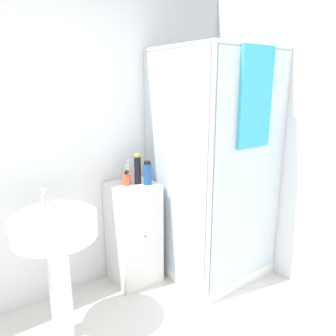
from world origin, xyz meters
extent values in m
cube|color=silver|center=(0.00, 1.70, 1.25)|extent=(6.40, 0.06, 2.50)
cube|color=white|center=(1.24, 1.24, 0.04)|extent=(0.85, 0.85, 0.09)
cylinder|color=silver|center=(1.65, 1.65, 0.99)|extent=(0.04, 0.04, 1.98)
cylinder|color=silver|center=(0.84, 1.65, 0.99)|extent=(0.04, 0.04, 1.98)
cylinder|color=silver|center=(1.65, 0.84, 0.99)|extent=(0.04, 0.04, 1.98)
cylinder|color=silver|center=(0.84, 0.84, 0.99)|extent=(0.04, 0.04, 1.98)
cylinder|color=silver|center=(1.24, 0.84, 1.96)|extent=(0.82, 0.04, 0.04)
cylinder|color=silver|center=(1.24, 1.65, 1.96)|extent=(0.82, 0.04, 0.04)
cylinder|color=silver|center=(0.84, 1.24, 1.96)|extent=(0.04, 0.82, 0.04)
cylinder|color=silver|center=(1.65, 1.24, 1.96)|extent=(0.04, 0.82, 0.04)
cube|color=silver|center=(1.24, 0.82, 1.01)|extent=(0.78, 0.01, 1.85)
cube|color=silver|center=(0.82, 1.24, 1.01)|extent=(0.01, 0.78, 1.85)
cylinder|color=#B7BABF|center=(1.46, 1.59, 0.83)|extent=(0.02, 0.02, 1.48)
cylinder|color=#B7BABF|center=(1.46, 1.54, 1.59)|extent=(0.07, 0.07, 0.04)
cube|color=#38ADC6|center=(1.23, 0.80, 1.59)|extent=(0.34, 0.03, 0.73)
cube|color=silver|center=(0.57, 1.48, 0.45)|extent=(0.37, 0.37, 0.89)
sphere|color=gold|center=(0.57, 1.29, 0.49)|extent=(0.02, 0.02, 0.02)
cylinder|color=white|center=(-0.17, 1.20, 0.37)|extent=(0.14, 0.14, 0.74)
cylinder|color=white|center=(-0.17, 1.20, 0.82)|extent=(0.54, 0.54, 0.15)
cylinder|color=#B7BABF|center=(-0.17, 1.39, 0.96)|extent=(0.02, 0.02, 0.13)
cube|color=#B7BABF|center=(-0.17, 1.35, 1.01)|extent=(0.02, 0.07, 0.02)
cylinder|color=#E5562D|center=(0.52, 1.48, 0.94)|extent=(0.07, 0.07, 0.09)
cylinder|color=black|center=(0.52, 1.48, 0.99)|extent=(0.02, 0.02, 0.02)
cube|color=black|center=(0.52, 1.46, 1.01)|extent=(0.02, 0.04, 0.01)
cylinder|color=black|center=(0.61, 1.46, 1.00)|extent=(0.06, 0.06, 0.23)
cylinder|color=gold|center=(0.61, 1.46, 1.13)|extent=(0.05, 0.05, 0.02)
cylinder|color=#1E4C93|center=(0.66, 1.39, 0.98)|extent=(0.06, 0.06, 0.17)
cylinder|color=black|center=(0.66, 1.39, 1.07)|extent=(0.06, 0.06, 0.02)
cylinder|color=white|center=(0.57, 1.54, 0.97)|extent=(0.05, 0.05, 0.16)
cylinder|color=silver|center=(0.57, 1.54, 1.06)|extent=(0.02, 0.02, 0.02)
cube|color=silver|center=(0.57, 1.52, 1.08)|extent=(0.01, 0.03, 0.01)
camera|label=1|loc=(-0.73, -0.77, 1.71)|focal=35.00mm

